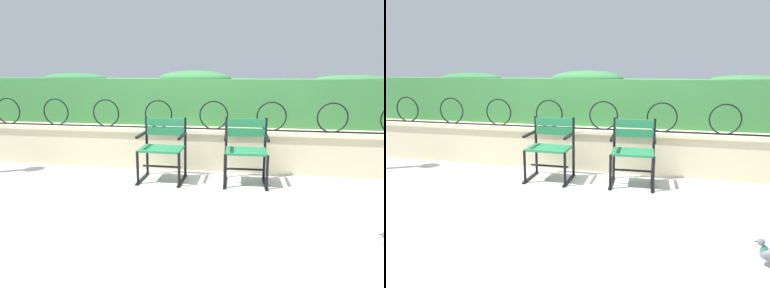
# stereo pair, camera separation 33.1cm
# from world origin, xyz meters

# --- Properties ---
(ground_plane) EXTENTS (60.00, 60.00, 0.00)m
(ground_plane) POSITION_xyz_m (0.00, 0.00, 0.00)
(ground_plane) COLOR #B7B5AF
(stone_wall) EXTENTS (7.68, 0.41, 0.61)m
(stone_wall) POSITION_xyz_m (0.00, 0.93, 0.31)
(stone_wall) COLOR beige
(stone_wall) RESTS_ON ground
(iron_arch_fence) EXTENTS (7.14, 0.02, 0.42)m
(iron_arch_fence) POSITION_xyz_m (-0.18, 0.85, 0.79)
(iron_arch_fence) COLOR black
(iron_arch_fence) RESTS_ON stone_wall
(hedge_row) EXTENTS (7.53, 0.52, 0.84)m
(hedge_row) POSITION_xyz_m (-0.02, 1.36, 1.00)
(hedge_row) COLOR #387A3D
(hedge_row) RESTS_ON stone_wall
(park_chair_left) EXTENTS (0.60, 0.53, 0.83)m
(park_chair_left) POSITION_xyz_m (-0.43, 0.32, 0.46)
(park_chair_left) COLOR #237547
(park_chair_left) RESTS_ON ground
(park_chair_right) EXTENTS (0.58, 0.54, 0.84)m
(park_chair_right) POSITION_xyz_m (0.67, 0.36, 0.46)
(park_chair_right) COLOR #237547
(park_chair_right) RESTS_ON ground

